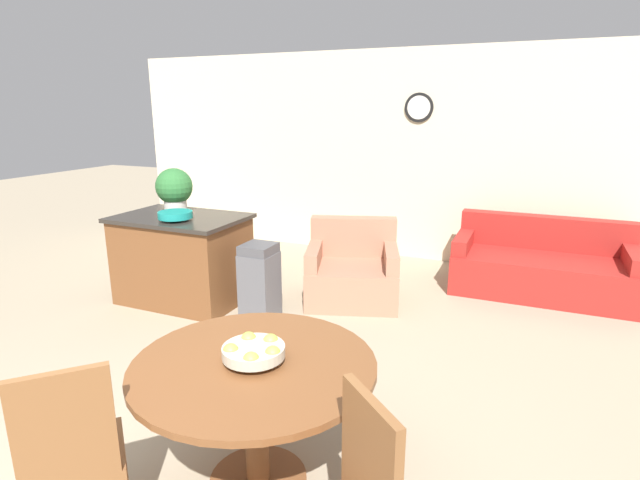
% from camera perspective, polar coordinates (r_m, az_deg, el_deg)
% --- Properties ---
extents(wall_back, '(8.00, 0.09, 2.70)m').
position_cam_1_polar(wall_back, '(6.74, 8.67, 9.47)').
color(wall_back, beige).
rests_on(wall_back, ground_plane).
extents(dining_table, '(1.25, 1.25, 0.73)m').
position_cam_1_polar(dining_table, '(2.70, -7.43, -16.70)').
color(dining_table, brown).
rests_on(dining_table, ground_plane).
extents(dining_chair_near_left, '(0.59, 0.59, 0.97)m').
position_cam_1_polar(dining_chair_near_left, '(2.60, -26.52, -20.83)').
color(dining_chair_near_left, brown).
rests_on(dining_chair_near_left, ground_plane).
extents(fruit_bowl, '(0.32, 0.32, 0.11)m').
position_cam_1_polar(fruit_bowl, '(2.59, -7.55, -12.47)').
color(fruit_bowl, '#B7B29E').
rests_on(fruit_bowl, dining_table).
extents(kitchen_island, '(1.29, 0.87, 0.91)m').
position_cam_1_polar(kitchen_island, '(5.37, -15.41, -2.06)').
color(kitchen_island, brown).
rests_on(kitchen_island, ground_plane).
extents(teal_bowl, '(0.33, 0.33, 0.09)m').
position_cam_1_polar(teal_bowl, '(5.06, -16.21, 2.77)').
color(teal_bowl, teal).
rests_on(teal_bowl, kitchen_island).
extents(potted_plant, '(0.38, 0.38, 0.46)m').
position_cam_1_polar(potted_plant, '(5.44, -16.32, 5.66)').
color(potted_plant, beige).
rests_on(potted_plant, kitchen_island).
extents(trash_bin, '(0.30, 0.32, 0.75)m').
position_cam_1_polar(trash_bin, '(4.77, -6.92, -4.86)').
color(trash_bin, '#56565B').
rests_on(trash_bin, ground_plane).
extents(couch, '(1.83, 0.92, 0.79)m').
position_cam_1_polar(couch, '(5.97, 23.98, -2.92)').
color(couch, maroon).
rests_on(couch, ground_plane).
extents(armchair, '(1.14, 1.10, 0.82)m').
position_cam_1_polar(armchair, '(5.28, 3.71, -3.83)').
color(armchair, '#A87056').
rests_on(armchair, ground_plane).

